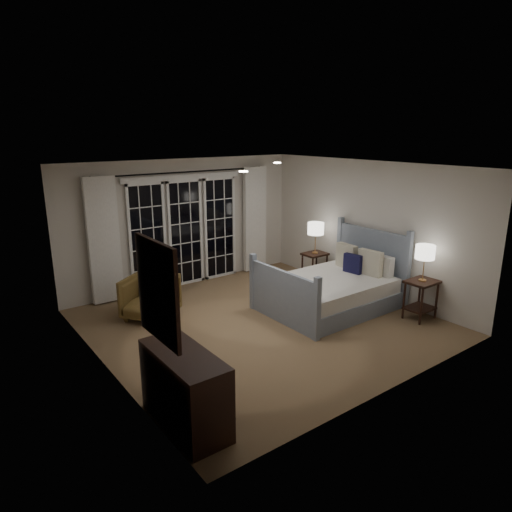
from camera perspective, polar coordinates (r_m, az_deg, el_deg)
floor at (r=7.49m, az=0.58°, el=-8.34°), size 5.00×5.00×0.00m
ceiling at (r=6.87m, az=0.63°, el=11.10°), size 5.00×5.00×0.00m
wall_left at (r=5.96m, az=-18.90°, el=-2.71°), size 0.02×5.00×2.50m
wall_right at (r=8.78m, az=13.72°, el=3.39°), size 0.02×5.00×2.50m
wall_back at (r=9.14m, az=-8.97°, el=4.11°), size 5.00×0.02×2.50m
wall_front at (r=5.39m, az=16.97°, el=-4.45°), size 5.00×0.02×2.50m
french_doors at (r=9.14m, az=-8.80°, el=3.08°), size 2.50×0.04×2.20m
curtain_rod at (r=8.91m, az=-8.93°, el=10.32°), size 3.50×0.03×0.03m
curtain_left at (r=8.43m, az=-18.49°, el=1.82°), size 0.55×0.10×2.25m
curtain_right at (r=9.92m, az=-0.15°, el=4.61°), size 0.55×0.10×2.25m
downlight_a at (r=7.83m, az=2.67°, el=11.56°), size 0.12×0.12×0.01m
downlight_b at (r=6.19m, az=-1.57°, el=10.52°), size 0.12×0.12×0.01m
bed at (r=8.11m, az=9.47°, el=-4.17°), size 2.20×1.58×1.28m
nightstand_left at (r=7.97m, az=19.92°, el=-4.45°), size 0.51×0.41×0.66m
nightstand_right at (r=9.37m, az=7.33°, el=-0.88°), size 0.47×0.38×0.62m
lamp_left at (r=7.77m, az=20.39°, el=0.41°), size 0.31×0.31×0.60m
lamp_right at (r=9.20m, az=7.48°, el=3.39°), size 0.33×0.33×0.63m
armchair at (r=7.76m, az=-13.08°, el=-5.04°), size 1.09×1.08×0.72m
dresser at (r=5.02m, az=-8.87°, el=-16.13°), size 0.50×1.17×0.83m
mirror at (r=4.43m, az=-12.18°, el=-4.34°), size 0.05×0.85×1.00m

